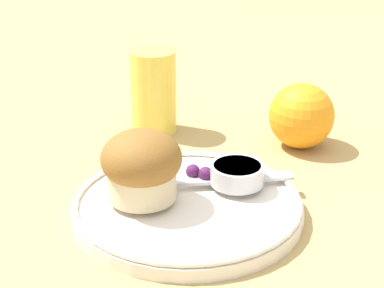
{
  "coord_description": "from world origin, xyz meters",
  "views": [
    {
      "loc": [
        0.23,
        -0.54,
        0.34
      ],
      "look_at": [
        -0.03,
        0.04,
        0.06
      ],
      "focal_mm": 60.0,
      "sensor_mm": 36.0,
      "label": 1
    }
  ],
  "objects_px": {
    "muffin": "(142,166)",
    "butter_knife": "(210,180)",
    "juice_glass": "(153,92)",
    "orange_fruit": "(301,116)"
  },
  "relations": [
    {
      "from": "muffin",
      "to": "butter_knife",
      "type": "height_order",
      "value": "muffin"
    },
    {
      "from": "muffin",
      "to": "juice_glass",
      "type": "distance_m",
      "value": 0.22
    },
    {
      "from": "orange_fruit",
      "to": "juice_glass",
      "type": "bearing_deg",
      "value": -170.99
    },
    {
      "from": "orange_fruit",
      "to": "butter_knife",
      "type": "bearing_deg",
      "value": -106.43
    },
    {
      "from": "muffin",
      "to": "juice_glass",
      "type": "xyz_separation_m",
      "value": [
        -0.09,
        0.2,
        -0.0
      ]
    },
    {
      "from": "muffin",
      "to": "butter_knife",
      "type": "relative_size",
      "value": 0.5
    },
    {
      "from": "orange_fruit",
      "to": "juice_glass",
      "type": "distance_m",
      "value": 0.2
    },
    {
      "from": "muffin",
      "to": "orange_fruit",
      "type": "xyz_separation_m",
      "value": [
        0.1,
        0.23,
        -0.01
      ]
    },
    {
      "from": "juice_glass",
      "to": "butter_knife",
      "type": "bearing_deg",
      "value": -45.57
    },
    {
      "from": "muffin",
      "to": "juice_glass",
      "type": "height_order",
      "value": "juice_glass"
    }
  ]
}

